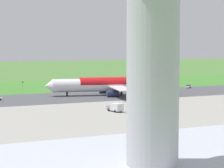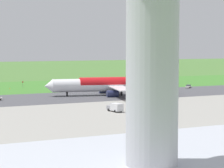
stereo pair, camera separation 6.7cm
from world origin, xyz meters
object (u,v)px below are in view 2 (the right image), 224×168
at_px(airliner_main, 113,84).
at_px(traffic_cone_orange, 10,88).
at_px(service_car_followme, 188,86).
at_px(no_stopping_sign, 23,84).
at_px(service_truck_fuel, 115,107).

xyz_separation_m(airliner_main, traffic_cone_orange, (31.99, -44.10, -4.08)).
distance_m(airliner_main, traffic_cone_orange, 54.63).
bearing_deg(service_car_followme, airliner_main, 16.04).
distance_m(no_stopping_sign, traffic_cone_orange, 9.22).
height_order(no_stopping_sign, traffic_cone_orange, no_stopping_sign).
bearing_deg(service_car_followme, service_truck_fuel, 41.21).
bearing_deg(no_stopping_sign, traffic_cone_orange, 36.11).
xyz_separation_m(service_truck_fuel, traffic_cone_orange, (12.69, -87.55, -1.13)).
xyz_separation_m(airliner_main, no_stopping_sign, (24.63, -49.47, -2.67)).
height_order(airliner_main, service_car_followme, airliner_main).
xyz_separation_m(no_stopping_sign, traffic_cone_orange, (7.36, 5.37, -1.41)).
bearing_deg(airliner_main, service_truck_fuel, 66.04).
height_order(airliner_main, service_truck_fuel, airliner_main).
height_order(service_truck_fuel, no_stopping_sign, no_stopping_sign).
distance_m(service_car_followme, traffic_cone_orange, 83.15).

